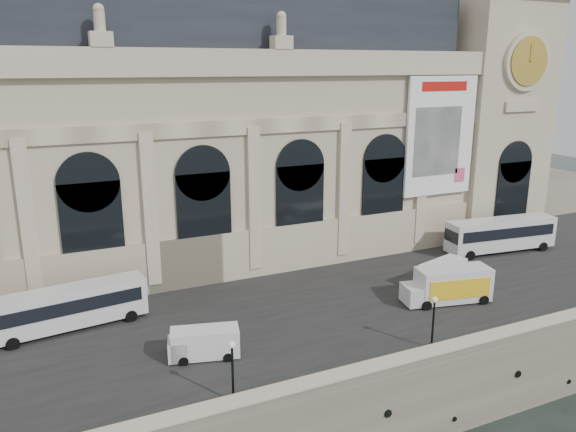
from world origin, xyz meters
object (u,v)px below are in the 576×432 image
box_truck (448,285)px  lamp_left (233,373)px  bus_right (501,234)px  van_c (440,274)px  lamp_right (433,323)px  bus_left (70,307)px  van_b (201,343)px

box_truck → lamp_left: bearing=-163.7°
bus_right → van_c: size_ratio=2.29×
van_c → box_truck: bearing=-119.4°
lamp_right → bus_right: bearing=34.6°
bus_left → box_truck: bearing=-15.3°
bus_left → bus_right: bus_right is taller
van_b → box_truck: size_ratio=0.65×
bus_right → van_c: bus_right is taller
van_b → box_truck: 22.90m
lamp_left → lamp_right: bearing=1.1°
bus_left → box_truck: 32.18m
box_truck → van_c: bearing=60.6°
box_truck → lamp_right: (-6.86, -6.33, 0.49)m
bus_left → van_c: size_ratio=2.10×
box_truck → bus_left: bearing=164.7°
van_b → lamp_right: 17.14m
van_b → lamp_left: 6.36m
van_b → lamp_left: bearing=-87.7°
lamp_right → lamp_left: bearing=-178.9°
van_b → box_truck: box_truck is taller
bus_left → box_truck: (31.03, -8.50, -0.37)m
bus_left → lamp_right: size_ratio=2.89×
bus_right → lamp_left: size_ratio=3.14×
van_c → lamp_right: size_ratio=1.38×
van_c → lamp_left: (-24.47, -9.87, 0.87)m
bus_left → bus_right: bearing=0.1°
bus_right → van_b: bearing=-166.6°
bus_left → van_b: size_ratio=2.26×
van_c → lamp_left: size_ratio=1.37×
van_c → bus_left: bearing=170.9°
bus_left → van_b: 12.05m
bus_right → van_b: size_ratio=2.47×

